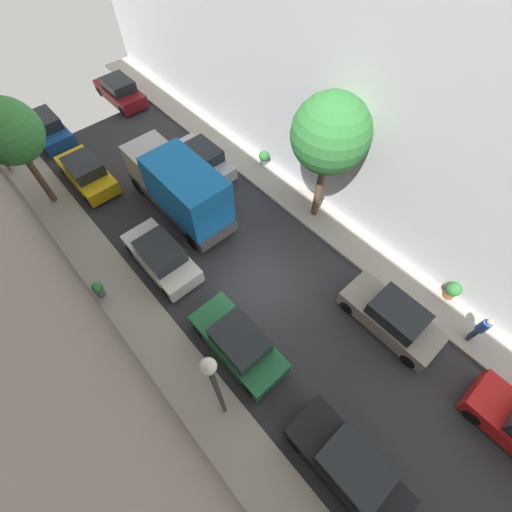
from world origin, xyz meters
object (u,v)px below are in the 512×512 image
object	(u,v)px
potted_plant_0	(98,289)
potted_plant_4	(264,157)
lamp_post	(215,384)
parked_car_right_3	(120,91)
parked_car_left_4	(86,173)
parked_car_left_5	(46,128)
delivery_truck	(179,187)
parked_car_left_1	(348,465)
potted_plant_3	(8,164)
street_tree_0	(8,132)
parked_car_left_2	(238,343)
parked_car_left_3	(161,256)
potted_plant_2	(453,290)
street_tree_1	(330,134)
parked_car_right_2	(202,159)
parked_car_right_1	(392,317)
pedestrian	(480,329)

from	to	relation	value
potted_plant_0	potted_plant_4	world-z (taller)	potted_plant_0
potted_plant_4	lamp_post	xyz separation A→B (m)	(-10.16, -8.95, 3.22)
parked_car_right_3	potted_plant_4	bearing A→B (deg)	-75.87
parked_car_left_4	parked_car_left_5	size ratio (longest dim) A/B	1.00
delivery_truck	potted_plant_4	size ratio (longest dim) A/B	8.05
parked_car_left_1	potted_plant_3	distance (m)	22.61
potted_plant_3	delivery_truck	bearing A→B (deg)	-58.56
street_tree_0	potted_plant_0	bearing A→B (deg)	-96.80
parked_car_left_1	parked_car_right_3	xyz separation A→B (m)	(5.40, 24.44, 0.00)
parked_car_left_1	parked_car_right_3	distance (m)	25.03
parked_car_left_2	parked_car_left_3	size ratio (longest dim) A/B	1.00
parked_car_left_3	potted_plant_2	distance (m)	13.00
parked_car_left_5	potted_plant_4	world-z (taller)	parked_car_left_5
street_tree_1	potted_plant_3	size ratio (longest dim) A/B	9.16
parked_car_right_2	parked_car_left_5	bearing A→B (deg)	121.74
street_tree_0	potted_plant_2	world-z (taller)	street_tree_0
parked_car_right_1	parked_car_right_2	size ratio (longest dim) A/B	1.00
parked_car_left_2	street_tree_1	distance (m)	9.20
parked_car_right_2	street_tree_0	xyz separation A→B (m)	(-7.54, 3.33, 3.66)
pedestrian	potted_plant_0	size ratio (longest dim) A/B	2.06
parked_car_right_3	potted_plant_0	bearing A→B (deg)	-122.89
potted_plant_2	parked_car_right_2	bearing A→B (deg)	102.28
potted_plant_0	potted_plant_3	bearing A→B (deg)	89.88
parked_car_left_2	potted_plant_4	xyz separation A→B (m)	(8.26, 7.52, -0.12)
parked_car_left_4	street_tree_0	xyz separation A→B (m)	(-2.14, -0.05, 3.66)
parked_car_right_3	pedestrian	size ratio (longest dim) A/B	2.44
parked_car_right_2	potted_plant_2	xyz separation A→B (m)	(3.04, -13.97, -0.05)
street_tree_1	lamp_post	size ratio (longest dim) A/B	1.17
parked_car_left_1	parked_car_left_2	world-z (taller)	same
potted_plant_2	lamp_post	xyz separation A→B (m)	(-10.34, 2.95, 3.15)
parked_car_left_2	lamp_post	world-z (taller)	lamp_post
parked_car_left_2	parked_car_left_5	bearing A→B (deg)	90.00
parked_car_left_2	parked_car_left_1	bearing A→B (deg)	-90.00
street_tree_0	potted_plant_2	xyz separation A→B (m)	(10.58, -17.30, -3.71)
potted_plant_2	pedestrian	bearing A→B (deg)	-123.56
parked_car_right_1	parked_car_right_2	xyz separation A→B (m)	(0.00, 12.97, 0.00)
parked_car_left_5	parked_car_left_2	bearing A→B (deg)	-90.00
pedestrian	potted_plant_4	size ratio (longest dim) A/B	2.10
potted_plant_2	potted_plant_4	size ratio (longest dim) A/B	1.15
parked_car_left_5	parked_car_left_1	bearing A→B (deg)	-90.00
pedestrian	parked_car_left_3	bearing A→B (deg)	122.66
potted_plant_0	pedestrian	bearing A→B (deg)	-49.15
pedestrian	parked_car_left_2	bearing A→B (deg)	140.85
parked_car_left_2	parked_car_right_2	bearing A→B (deg)	60.62
parked_car_right_3	potted_plant_0	distance (m)	15.41
parked_car_left_4	parked_car_right_3	bearing A→B (deg)	47.67
street_tree_0	potted_plant_0	size ratio (longest dim) A/B	6.87
parked_car_left_1	street_tree_0	bearing A→B (deg)	96.60
parked_car_left_5	parked_car_right_3	xyz separation A→B (m)	(5.40, 0.57, 0.00)
parked_car_left_4	potted_plant_3	world-z (taller)	parked_car_left_4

